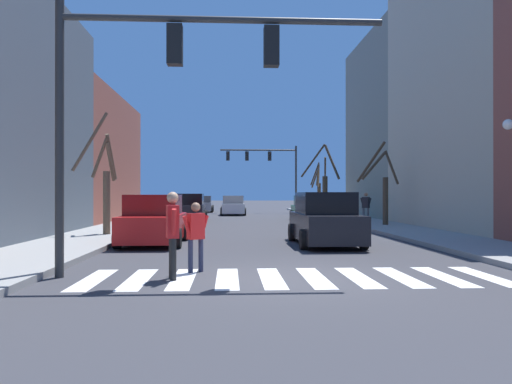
% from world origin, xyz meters
% --- Properties ---
extents(ground_plane, '(240.00, 240.00, 0.00)m').
position_xyz_m(ground_plane, '(0.00, 0.00, 0.00)').
color(ground_plane, '#38383D').
extents(building_row_right, '(6.00, 35.34, 13.84)m').
position_xyz_m(building_row_right, '(11.01, 12.84, 6.06)').
color(building_row_right, '#934C3D').
rests_on(building_row_right, ground_plane).
extents(crosswalk_stripes, '(8.55, 2.60, 0.01)m').
position_xyz_m(crosswalk_stripes, '(0.00, 0.06, 0.00)').
color(crosswalk_stripes, white).
rests_on(crosswalk_stripes, ground_plane).
extents(traffic_signal_near, '(6.85, 0.28, 5.79)m').
position_xyz_m(traffic_signal_near, '(-2.78, 0.35, 4.22)').
color(traffic_signal_near, '#2D2D2D').
rests_on(traffic_signal_near, ground_plane).
extents(traffic_signal_far, '(7.04, 0.28, 6.15)m').
position_xyz_m(traffic_signal_far, '(2.20, 35.41, 4.58)').
color(traffic_signal_far, '#2D2D2D').
rests_on(traffic_signal_far, ground_plane).
extents(car_at_intersection, '(2.11, 4.27, 1.55)m').
position_xyz_m(car_at_intersection, '(-3.89, 37.32, 0.73)').
color(car_at_intersection, gray).
rests_on(car_at_intersection, ground_plane).
extents(car_parked_left_mid, '(2.11, 4.32, 1.70)m').
position_xyz_m(car_parked_left_mid, '(-3.89, 7.09, 0.79)').
color(car_parked_left_mid, red).
rests_on(car_parked_left_mid, ground_plane).
extents(car_parked_right_near, '(2.03, 4.52, 1.58)m').
position_xyz_m(car_parked_right_near, '(-1.01, 30.71, 0.74)').
color(car_parked_right_near, silver).
rests_on(car_parked_right_near, ground_plane).
extents(car_parked_right_mid, '(2.11, 4.68, 1.78)m').
position_xyz_m(car_parked_right_mid, '(1.93, 6.64, 0.83)').
color(car_parked_right_mid, black).
rests_on(car_parked_right_mid, ground_plane).
extents(car_driving_away_lane, '(2.15, 4.12, 1.62)m').
position_xyz_m(car_driving_away_lane, '(3.87, 21.96, 0.76)').
color(car_driving_away_lane, '#236B38').
rests_on(car_driving_away_lane, ground_plane).
extents(car_parked_left_near, '(2.15, 4.55, 1.75)m').
position_xyz_m(car_parked_left_near, '(-3.87, 22.05, 0.81)').
color(car_parked_left_near, black).
rests_on(car_parked_left_near, ground_plane).
extents(pedestrian_near_right_corner, '(0.59, 0.44, 1.54)m').
position_xyz_m(pedestrian_near_right_corner, '(-2.05, 0.91, 0.91)').
color(pedestrian_near_right_corner, '#282D47').
rests_on(pedestrian_near_right_corner, ground_plane).
extents(pedestrian_on_left_sidewalk, '(0.57, 0.56, 1.66)m').
position_xyz_m(pedestrian_on_left_sidewalk, '(6.37, 17.53, 1.13)').
color(pedestrian_on_left_sidewalk, '#4C4C51').
rests_on(pedestrian_on_left_sidewalk, sidewalk_right).
extents(pedestrian_crossing_street, '(0.31, 0.76, 1.77)m').
position_xyz_m(pedestrian_crossing_street, '(-2.46, 0.01, 1.05)').
color(pedestrian_crossing_street, black).
rests_on(pedestrian_crossing_street, ground_plane).
extents(pedestrian_on_right_sidewalk, '(0.65, 0.31, 1.55)m').
position_xyz_m(pedestrian_on_right_sidewalk, '(-6.30, 16.72, 1.07)').
color(pedestrian_on_right_sidewalk, '#7A705B').
rests_on(pedestrian_on_right_sidewalk, sidewalk_left).
extents(street_tree_right_mid, '(2.73, 2.62, 5.49)m').
position_xyz_m(street_tree_right_mid, '(6.11, 28.25, 2.42)').
color(street_tree_right_mid, '#473828').
rests_on(street_tree_right_mid, sidewalk_right).
extents(street_tree_left_near, '(1.51, 1.26, 4.80)m').
position_xyz_m(street_tree_left_near, '(-6.20, 9.77, 2.18)').
color(street_tree_left_near, brown).
rests_on(street_tree_left_near, sidewalk_left).
extents(street_tree_left_far, '(2.02, 1.47, 4.30)m').
position_xyz_m(street_tree_left_far, '(6.53, 15.05, 2.08)').
color(street_tree_left_far, '#473828').
rests_on(street_tree_left_far, sidewalk_right).
extents(street_tree_left_mid, '(0.95, 1.64, 4.18)m').
position_xyz_m(street_tree_left_mid, '(5.95, 30.24, 2.02)').
color(street_tree_left_mid, brown).
rests_on(street_tree_left_mid, sidewalk_right).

